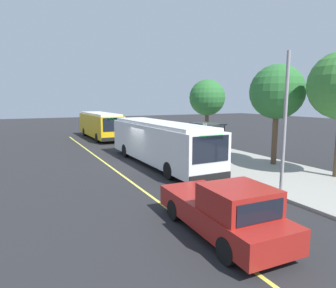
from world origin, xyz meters
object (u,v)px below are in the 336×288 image
at_px(transit_bus_second, 100,124).
at_px(pickup_truck, 224,211).
at_px(transit_bus_main, 159,141).
at_px(waiting_bench, 209,149).
at_px(route_sign_post, 205,138).

xyz_separation_m(transit_bus_second, pickup_truck, (26.65, -2.50, -0.76)).
bearing_deg(transit_bus_main, waiting_bench, 100.09).
xyz_separation_m(transit_bus_main, pickup_truck, (10.80, -2.67, -0.76)).
bearing_deg(transit_bus_second, route_sign_post, 7.87).
bearing_deg(transit_bus_main, pickup_truck, -13.87).
bearing_deg(transit_bus_second, pickup_truck, -5.36).
bearing_deg(waiting_bench, transit_bus_second, -161.93).
distance_m(transit_bus_main, waiting_bench, 4.90).
relative_size(waiting_bench, route_sign_post, 0.57).
relative_size(transit_bus_main, route_sign_post, 4.38).
xyz_separation_m(transit_bus_second, waiting_bench, (15.01, 4.90, -0.98)).
bearing_deg(pickup_truck, transit_bus_main, 166.13).
relative_size(pickup_truck, route_sign_post, 1.95).
distance_m(transit_bus_second, waiting_bench, 15.82).
relative_size(transit_bus_second, route_sign_post, 3.79).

